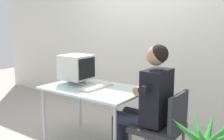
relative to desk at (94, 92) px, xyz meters
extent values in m
cube|color=silver|center=(0.30, 1.40, 0.82)|extent=(8.00, 0.10, 3.00)
cylinder|color=#B7B7BC|center=(-0.56, -0.34, -0.32)|extent=(0.04, 0.04, 0.71)
cylinder|color=#B7B7BC|center=(0.56, -0.34, -0.32)|extent=(0.04, 0.04, 0.71)
cylinder|color=#B7B7BC|center=(-0.56, 0.34, -0.32)|extent=(0.04, 0.04, 0.71)
cylinder|color=#B7B7BC|center=(0.56, 0.34, -0.32)|extent=(0.04, 0.04, 0.71)
cube|color=silver|center=(0.00, 0.00, 0.05)|extent=(1.23, 0.80, 0.03)
cylinder|color=silver|center=(-0.33, 0.05, 0.07)|extent=(0.24, 0.24, 0.02)
cylinder|color=silver|center=(-0.33, 0.05, 0.10)|extent=(0.06, 0.06, 0.04)
cube|color=silver|center=(-0.33, 0.05, 0.28)|extent=(0.36, 0.35, 0.32)
cube|color=black|center=(-0.15, 0.05, 0.28)|extent=(0.01, 0.30, 0.26)
cube|color=beige|center=(0.04, 0.00, 0.07)|extent=(0.17, 0.48, 0.02)
cube|color=beige|center=(0.04, 0.00, 0.09)|extent=(0.15, 0.43, 0.01)
cylinder|color=#4C4C51|center=(0.68, 0.18, -0.48)|extent=(0.03, 0.03, 0.41)
cube|color=#2D2D33|center=(0.89, -0.03, -0.24)|extent=(0.48, 0.48, 0.06)
cube|color=#2D2D33|center=(1.10, -0.03, -0.02)|extent=(0.04, 0.43, 0.38)
cube|color=black|center=(0.87, -0.03, 0.10)|extent=(0.22, 0.36, 0.57)
sphere|color=#A57A5B|center=(0.85, -0.03, 0.52)|extent=(0.20, 0.20, 0.20)
sphere|color=black|center=(0.88, -0.03, 0.54)|extent=(0.19, 0.19, 0.19)
cylinder|color=#262838|center=(0.65, -0.12, -0.19)|extent=(0.44, 0.14, 0.14)
cylinder|color=#262838|center=(0.65, 0.06, -0.19)|extent=(0.44, 0.14, 0.14)
cylinder|color=#262838|center=(0.42, -0.12, -0.44)|extent=(0.11, 0.11, 0.49)
cylinder|color=#262838|center=(0.42, 0.06, -0.44)|extent=(0.11, 0.11, 0.49)
cylinder|color=black|center=(0.85, -0.24, 0.22)|extent=(0.09, 0.14, 0.09)
cylinder|color=black|center=(0.85, 0.18, 0.22)|extent=(0.09, 0.14, 0.09)
cylinder|color=#A57A5B|center=(0.73, -0.03, 0.17)|extent=(0.09, 0.36, 0.09)
cone|color=#2C8031|center=(1.61, -0.45, -0.01)|extent=(0.34, 0.08, 0.29)
cone|color=#2C8031|center=(1.58, -0.38, 0.00)|extent=(0.28, 0.26, 0.34)
cone|color=#2C8031|center=(1.48, -0.33, -0.02)|extent=(0.10, 0.36, 0.28)
cone|color=#2C8031|center=(1.40, -0.36, -0.02)|extent=(0.28, 0.31, 0.30)
cone|color=#2C8031|center=(1.36, -0.44, -0.03)|extent=(0.38, 0.12, 0.24)
cone|color=#2C8031|center=(1.41, -0.54, -0.01)|extent=(0.27, 0.29, 0.32)
cone|color=#2C8031|center=(1.50, -0.56, 0.00)|extent=(0.09, 0.33, 0.31)
cone|color=#2C8031|center=(1.56, -0.53, 0.01)|extent=(0.24, 0.28, 0.34)
camera|label=1|loc=(1.99, -2.39, 0.84)|focal=41.54mm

